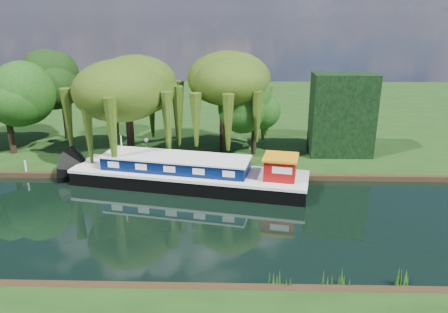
{
  "coord_description": "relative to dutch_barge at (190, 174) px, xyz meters",
  "views": [
    {
      "loc": [
        8.65,
        -27.59,
        14.19
      ],
      "look_at": [
        7.75,
        6.02,
        2.8
      ],
      "focal_mm": 35.0,
      "sensor_mm": 36.0,
      "label": 1
    }
  ],
  "objects": [
    {
      "name": "ground",
      "position": [
        -4.92,
        -6.49,
        -1.04
      ],
      "size": [
        120.0,
        120.0,
        0.0
      ],
      "primitive_type": "plane",
      "color": "black"
    },
    {
      "name": "narrowboat",
      "position": [
        -0.02,
        0.81,
        -0.45
      ],
      "size": [
        11.42,
        4.91,
        1.65
      ],
      "rotation": [
        0.0,
        0.0,
        -0.28
      ],
      "color": "navy",
      "rests_on": "ground"
    },
    {
      "name": "white_cruiser",
      "position": [
        8.51,
        -1.19,
        -1.04
      ],
      "size": [
        2.27,
        1.99,
        1.15
      ],
      "primitive_type": "imported",
      "rotation": [
        0.0,
        0.0,
        1.62
      ],
      "color": "silver",
      "rests_on": "ground"
    },
    {
      "name": "far_bank",
      "position": [
        -4.92,
        27.51,
        -0.81
      ],
      "size": [
        120.0,
        52.0,
        0.45
      ],
      "primitive_type": "cube",
      "color": "black",
      "rests_on": "ground"
    },
    {
      "name": "willow_left",
      "position": [
        -6.24,
        5.57,
        6.14
      ],
      "size": [
        7.73,
        7.73,
        9.27
      ],
      "color": "black",
      "rests_on": "far_bank"
    },
    {
      "name": "conifer_hedge",
      "position": [
        14.08,
        7.51,
        3.41
      ],
      "size": [
        6.0,
        3.0,
        8.0
      ],
      "primitive_type": "cube",
      "color": "black",
      "rests_on": "far_bank"
    },
    {
      "name": "tree_far_mid",
      "position": [
        -15.02,
        12.47,
        5.55
      ],
      "size": [
        5.44,
        5.44,
        8.91
      ],
      "color": "black",
      "rests_on": "far_bank"
    },
    {
      "name": "reeds_near",
      "position": [
        1.96,
        -14.06,
        -0.49
      ],
      "size": [
        33.7,
        1.5,
        1.1
      ],
      "color": "#1C4211",
      "rests_on": "ground"
    },
    {
      "name": "tree_far_right",
      "position": [
        5.59,
        7.4,
        4.22
      ],
      "size": [
        4.26,
        4.26,
        6.97
      ],
      "color": "black",
      "rests_on": "far_bank"
    },
    {
      "name": "willow_right",
      "position": [
        2.52,
        7.94,
        5.98
      ],
      "size": [
        7.39,
        7.39,
        9.01
      ],
      "color": "black",
      "rests_on": "far_bank"
    },
    {
      "name": "lamppost",
      "position": [
        -4.42,
        4.01,
        1.38
      ],
      "size": [
        0.36,
        0.36,
        2.56
      ],
      "color": "silver",
      "rests_on": "far_bank"
    },
    {
      "name": "mooring_posts",
      "position": [
        -5.42,
        1.91,
        -0.09
      ],
      "size": [
        19.16,
        0.16,
        1.0
      ],
      "color": "silver",
      "rests_on": "far_bank"
    },
    {
      "name": "tree_far_left",
      "position": [
        -18.54,
        7.07,
        5.37
      ],
      "size": [
        5.4,
        5.4,
        8.71
      ],
      "color": "black",
      "rests_on": "far_bank"
    },
    {
      "name": "dutch_barge",
      "position": [
        0.0,
        0.0,
        0.0
      ],
      "size": [
        20.3,
        8.25,
        4.18
      ],
      "rotation": [
        0.0,
        0.0,
        -0.2
      ],
      "color": "black",
      "rests_on": "ground"
    }
  ]
}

